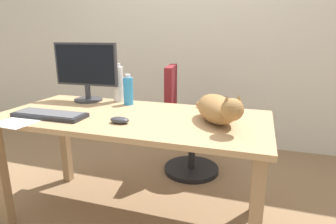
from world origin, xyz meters
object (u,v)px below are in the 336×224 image
at_px(office_chair, 186,128).
at_px(spray_bottle, 128,91).
at_px(monitor, 86,70).
at_px(computer_mouse, 120,120).
at_px(cat, 218,109).
at_px(keyboard, 50,115).
at_px(water_bottle, 118,84).

height_order(office_chair, spray_bottle, office_chair).
xyz_separation_m(monitor, computer_mouse, (0.47, -0.42, -0.21)).
relative_size(cat, spray_bottle, 2.62).
bearing_deg(office_chair, cat, -64.80).
relative_size(office_chair, spray_bottle, 4.45).
bearing_deg(keyboard, monitor, 92.97).
height_order(monitor, water_bottle, monitor).
xyz_separation_m(monitor, water_bottle, (0.22, 0.06, -0.10)).
bearing_deg(spray_bottle, water_bottle, 148.06).
bearing_deg(keyboard, office_chair, 58.21).
xyz_separation_m(keyboard, spray_bottle, (0.31, 0.42, 0.08)).
distance_m(monitor, keyboard, 0.48).
relative_size(monitor, spray_bottle, 2.28).
distance_m(computer_mouse, spray_bottle, 0.44).
bearing_deg(monitor, cat, -14.53).
distance_m(water_bottle, spray_bottle, 0.13).
bearing_deg(cat, water_bottle, 157.72).
relative_size(keyboard, spray_bottle, 2.09).
distance_m(cat, spray_bottle, 0.69).
height_order(keyboard, water_bottle, water_bottle).
xyz_separation_m(office_chair, monitor, (-0.61, -0.52, 0.54)).
relative_size(computer_mouse, spray_bottle, 0.52).
relative_size(monitor, keyboard, 1.09).
xyz_separation_m(monitor, spray_bottle, (0.33, -0.01, -0.13)).
bearing_deg(office_chair, computer_mouse, -98.59).
bearing_deg(computer_mouse, water_bottle, 117.76).
xyz_separation_m(keyboard, cat, (0.95, 0.18, 0.07)).
distance_m(monitor, water_bottle, 0.25).
relative_size(keyboard, cat, 0.80).
bearing_deg(spray_bottle, cat, -20.46).
distance_m(monitor, cat, 1.02).
bearing_deg(keyboard, computer_mouse, 1.77).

